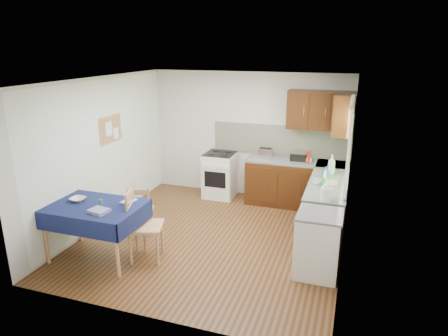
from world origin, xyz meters
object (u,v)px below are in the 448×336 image
(kettle, at_px, (326,193))
(chair_near, at_px, (142,223))
(dish_rack, at_px, (325,181))
(dining_table, at_px, (94,212))
(sandwich_press, at_px, (299,156))
(toaster, at_px, (265,153))
(chair_far, at_px, (141,209))

(kettle, bearing_deg, chair_near, -161.36)
(dish_rack, distance_m, kettle, 0.77)
(dining_table, relative_size, sandwich_press, 4.56)
(toaster, bearing_deg, dish_rack, -27.66)
(chair_near, height_order, sandwich_press, sandwich_press)
(chair_far, bearing_deg, toaster, -148.87)
(chair_near, bearing_deg, dining_table, 89.31)
(chair_near, xyz_separation_m, sandwich_press, (1.80, 2.77, 0.42))
(chair_near, bearing_deg, sandwich_press, -50.76)
(dining_table, relative_size, chair_far, 1.60)
(chair_far, distance_m, dish_rack, 2.98)
(sandwich_press, bearing_deg, dining_table, -104.88)
(chair_far, relative_size, toaster, 3.14)
(toaster, bearing_deg, dining_table, -106.38)
(dining_table, bearing_deg, chair_near, 9.10)
(dining_table, distance_m, toaster, 3.45)
(dining_table, distance_m, chair_near, 0.69)
(dish_rack, bearing_deg, kettle, -75.14)
(sandwich_press, relative_size, kettle, 1.12)
(chair_near, distance_m, dish_rack, 2.89)
(chair_far, bearing_deg, kettle, 161.68)
(dining_table, distance_m, kettle, 3.28)
(dining_table, relative_size, toaster, 5.03)
(dining_table, xyz_separation_m, kettle, (3.10, 1.03, 0.30))
(toaster, relative_size, kettle, 1.02)
(sandwich_press, height_order, dish_rack, dish_rack)
(sandwich_press, bearing_deg, chair_far, -111.62)
(chair_far, relative_size, dish_rack, 2.25)
(toaster, xyz_separation_m, dish_rack, (1.22, -1.14, -0.07))
(sandwich_press, height_order, kettle, kettle)
(chair_far, bearing_deg, dish_rack, 176.79)
(dish_rack, bearing_deg, toaster, 146.27)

